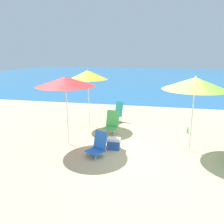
% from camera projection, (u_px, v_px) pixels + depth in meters
% --- Properties ---
extents(ground_plane, '(60.00, 60.00, 0.00)m').
position_uv_depth(ground_plane, '(154.00, 151.00, 6.99)').
color(ground_plane, '#C6B284').
extents(sea_water, '(60.00, 40.00, 0.01)m').
position_uv_depth(sea_water, '(159.00, 76.00, 31.90)').
color(sea_water, '#23669E').
rests_on(sea_water, ground).
extents(beach_umbrella_red, '(1.94, 1.94, 2.36)m').
position_uv_depth(beach_umbrella_red, '(66.00, 82.00, 7.04)').
color(beach_umbrella_red, white).
rests_on(beach_umbrella_red, ground).
extents(beach_umbrella_lime, '(1.97, 1.97, 2.39)m').
position_uv_depth(beach_umbrella_lime, '(195.00, 84.00, 6.54)').
color(beach_umbrella_lime, white).
rests_on(beach_umbrella_lime, ground).
extents(beach_umbrella_yellow, '(1.65, 1.65, 2.42)m').
position_uv_depth(beach_umbrella_yellow, '(88.00, 75.00, 9.10)').
color(beach_umbrella_yellow, white).
rests_on(beach_umbrella_yellow, ground).
extents(beach_chair_green, '(0.57, 0.60, 0.90)m').
position_uv_depth(beach_chair_green, '(112.00, 122.00, 8.51)').
color(beach_chair_green, silver).
rests_on(beach_chair_green, ground).
extents(beach_chair_blue, '(0.68, 0.68, 0.75)m').
position_uv_depth(beach_chair_blue, '(98.00, 145.00, 6.64)').
color(beach_chair_blue, silver).
rests_on(beach_chair_blue, ground).
extents(beach_chair_teal, '(0.64, 0.70, 0.91)m').
position_uv_depth(beach_chair_teal, '(117.00, 112.00, 10.07)').
color(beach_chair_teal, silver).
rests_on(beach_chair_teal, ground).
extents(water_bottle, '(0.07, 0.07, 0.25)m').
position_uv_depth(water_bottle, '(188.00, 131.00, 8.60)').
color(water_bottle, '#4CB266').
rests_on(water_bottle, ground).
extents(cooler_box, '(0.41, 0.28, 0.38)m').
position_uv_depth(cooler_box, '(114.00, 144.00, 7.12)').
color(cooler_box, '#2859B2').
rests_on(cooler_box, ground).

